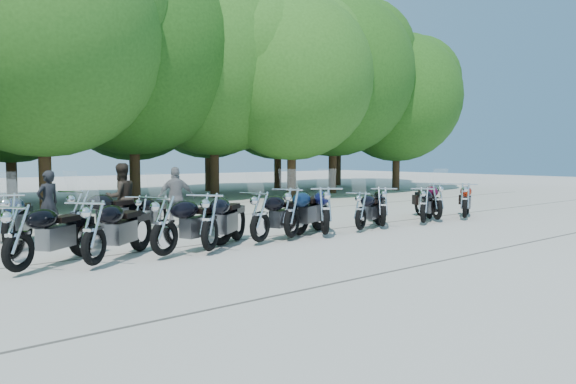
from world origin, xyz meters
TOP-DOWN VIEW (x-y plane):
  - ground at (0.00, 0.00)m, footprint 90.00×90.00m
  - tree_3 at (-3.57, 11.24)m, footprint 8.70×8.70m
  - tree_4 at (0.54, 13.09)m, footprint 9.13×9.13m
  - tree_5 at (4.61, 13.20)m, footprint 9.04×9.04m
  - tree_6 at (7.55, 10.82)m, footprint 8.00×8.00m
  - tree_7 at (11.20, 11.78)m, footprint 8.79×8.79m
  - tree_8 at (15.83, 11.20)m, footprint 7.53×7.53m
  - tree_11 at (-3.76, 16.43)m, footprint 7.56×7.56m
  - tree_12 at (1.80, 16.47)m, footprint 7.88×7.88m
  - tree_13 at (6.69, 17.47)m, footprint 8.31×8.31m
  - tree_14 at (10.68, 16.09)m, footprint 8.02×8.02m
  - tree_15 at (16.61, 17.02)m, footprint 9.67×9.67m
  - motorcycle_0 at (-6.44, 0.67)m, footprint 2.37×2.10m
  - motorcycle_1 at (-5.27, 0.41)m, footprint 2.37×2.22m
  - motorcycle_2 at (-3.90, 0.45)m, footprint 2.62×1.65m
  - motorcycle_3 at (-2.96, 0.34)m, footprint 2.46×2.23m
  - motorcycle_4 at (-1.50, 0.62)m, footprint 2.57×1.54m
  - motorcycle_5 at (-0.54, 0.67)m, footprint 2.62×1.88m
  - motorcycle_6 at (0.39, 0.51)m, footprint 2.07×2.54m
  - motorcycle_7 at (1.73, 0.57)m, footprint 2.26×1.46m
  - motorcycle_8 at (2.68, 0.66)m, footprint 2.07×2.24m
  - motorcycle_9 at (4.22, 0.44)m, footprint 2.27×1.71m
  - motorcycle_10 at (5.15, 0.63)m, footprint 2.02×2.42m
  - motorcycle_11 at (6.22, 0.36)m, footprint 2.40×1.83m
  - motorcycle_12 at (-6.17, 3.07)m, footprint 1.64×2.64m
  - motorcycle_13 at (-4.67, 3.29)m, footprint 2.60×1.75m
  - motorcycle_14 at (-3.18, 3.36)m, footprint 1.89×2.00m
  - rider_1 at (-3.22, 4.62)m, footprint 0.97×0.80m
  - rider_2 at (-1.79, 4.27)m, footprint 1.10×0.76m
  - rider_3 at (-4.92, 5.13)m, footprint 0.71×0.60m

SIDE VIEW (x-z plane):
  - ground at x=0.00m, z-range 0.00..0.00m
  - motorcycle_14 at x=-3.18m, z-range 0.00..1.19m
  - motorcycle_7 at x=1.73m, z-range 0.00..1.23m
  - motorcycle_9 at x=4.22m, z-range 0.00..1.26m
  - motorcycle_8 at x=2.68m, z-range 0.00..1.32m
  - motorcycle_11 at x=6.22m, z-range 0.00..1.33m
  - motorcycle_0 at x=-6.44m, z-range 0.00..1.38m
  - motorcycle_10 at x=5.15m, z-range 0.00..1.38m
  - motorcycle_4 at x=-1.50m, z-range 0.00..1.39m
  - motorcycle_1 at x=-5.27m, z-range 0.00..1.41m
  - motorcycle_13 at x=-4.67m, z-range 0.00..1.42m
  - motorcycle_2 at x=-3.90m, z-range 0.00..1.42m
  - motorcycle_12 at x=-6.17m, z-range 0.00..1.43m
  - motorcycle_6 at x=0.39m, z-range 0.00..1.44m
  - motorcycle_5 at x=-0.54m, z-range 0.00..1.44m
  - motorcycle_3 at x=-2.96m, z-range 0.00..1.44m
  - rider_3 at x=-4.92m, z-range 0.00..1.66m
  - rider_2 at x=-1.79m, z-range 0.00..1.73m
  - rider_1 at x=-3.22m, z-range 0.00..1.84m
  - tree_8 at x=15.83m, z-range 0.85..10.10m
  - tree_11 at x=-3.76m, z-range 0.85..10.14m
  - tree_12 at x=1.80m, z-range 0.89..10.56m
  - tree_6 at x=7.55m, z-range 0.90..10.72m
  - tree_14 at x=10.68m, z-range 0.91..10.75m
  - tree_13 at x=6.69m, z-range 0.94..11.14m
  - tree_3 at x=-3.57m, z-range 0.98..11.66m
  - tree_7 at x=11.20m, z-range 0.99..11.79m
  - tree_5 at x=4.61m, z-range 1.02..12.12m
  - tree_4 at x=0.54m, z-range 1.03..12.24m
  - tree_15 at x=16.61m, z-range 1.09..12.96m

